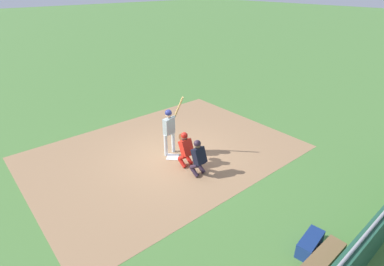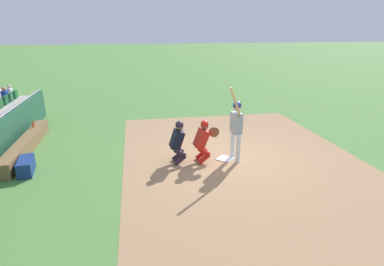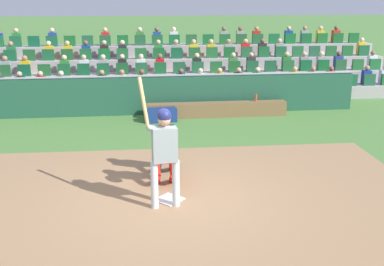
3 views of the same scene
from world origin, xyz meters
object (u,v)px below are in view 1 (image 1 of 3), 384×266
object	(u,v)px
home_plate_marker	(173,157)
equipment_duffel_bag	(310,244)
catcher_crouching	(185,147)
home_plate_umpire	(198,156)
batter_at_plate	(169,127)

from	to	relation	value
home_plate_marker	equipment_duffel_bag	world-z (taller)	equipment_duffel_bag
home_plate_marker	catcher_crouching	distance (m)	1.00
home_plate_marker	home_plate_umpire	world-z (taller)	home_plate_umpire
batter_at_plate	home_plate_marker	bearing A→B (deg)	-109.48
home_plate_marker	batter_at_plate	xyz separation A→B (m)	(0.10, 0.27, 1.12)
catcher_crouching	equipment_duffel_bag	distance (m)	4.99
equipment_duffel_bag	home_plate_marker	bearing A→B (deg)	80.84
catcher_crouching	batter_at_plate	bearing A→B (deg)	86.70
equipment_duffel_bag	batter_at_plate	bearing A→B (deg)	79.99
home_plate_marker	catcher_crouching	xyz separation A→B (m)	(0.04, -0.70, 0.71)
catcher_crouching	home_plate_umpire	world-z (taller)	home_plate_umpire
home_plate_marker	batter_at_plate	bearing A→B (deg)	70.52
home_plate_umpire	equipment_duffel_bag	distance (m)	4.25
batter_at_plate	catcher_crouching	world-z (taller)	batter_at_plate
home_plate_marker	equipment_duffel_bag	size ratio (longest dim) A/B	0.49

